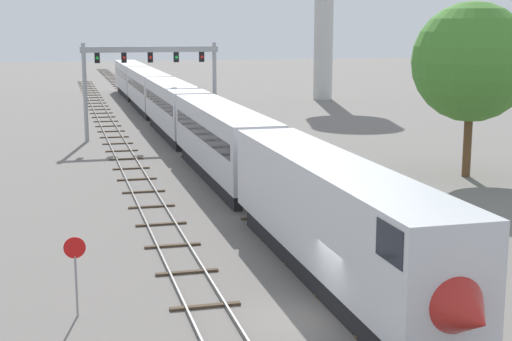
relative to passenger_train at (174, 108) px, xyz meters
The scene contains 7 objects.
ground_plane 46.10m from the passenger_train, 92.49° to the right, with size 400.00×400.00×0.00m, color slate.
track_main 14.24m from the passenger_train, 90.00° to the left, with size 2.60×200.00×0.16m.
track_near 8.52m from the passenger_train, 132.57° to the right, with size 2.60×160.00×0.16m.
passenger_train is the anchor object (origin of this frame).
signal_gantry 4.67m from the passenger_train, 141.61° to the right, with size 12.10×0.49×8.59m.
stop_sign 44.80m from the passenger_train, 102.90° to the right, with size 0.76×0.08×2.88m.
trackside_tree_left 29.71m from the passenger_train, 56.48° to the right, with size 7.90×7.90×11.64m.
Camera 1 is at (-8.32, -23.79, 10.04)m, focal length 53.52 mm.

